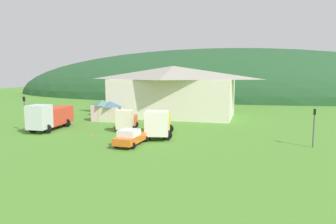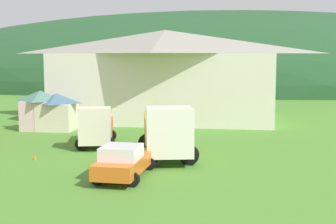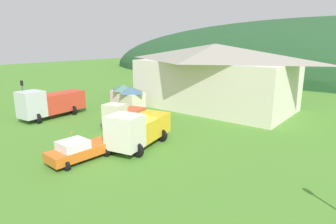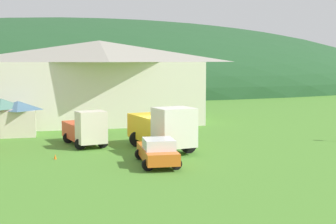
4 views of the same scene
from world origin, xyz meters
The scene contains 9 objects.
ground_plane centered at (0.00, 0.00, 0.00)m, with size 200.00×200.00×0.00m, color #4C842D.
forested_hill_backdrop centered at (0.00, 68.27, 0.00)m, with size 141.69×60.00×29.28m, color #234C28.
depot_building centered at (-2.37, 16.60, 4.26)m, with size 20.71×11.53×8.28m.
play_shed_cream centered at (-9.98, 8.91, 1.51)m, with size 2.99×2.68×2.94m.
play_shed_pink centered at (-11.29, 8.81, 1.64)m, with size 2.98×2.37×3.18m.
light_truck_cream centered at (-4.93, 2.79, 1.25)m, with size 3.15×5.48×2.69m.
heavy_rig_striped centered at (0.19, -0.31, 1.61)m, with size 4.03×6.89×3.15m.
service_pickup_orange centered at (-1.25, -4.96, 0.83)m, with size 2.51×4.92×1.66m.
traffic_cone_near_pickup centered at (-7.23, -1.73, 0.00)m, with size 0.36×0.36×0.65m, color orange.
Camera 4 is at (-7.71, -33.40, 6.33)m, focal length 52.40 mm.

